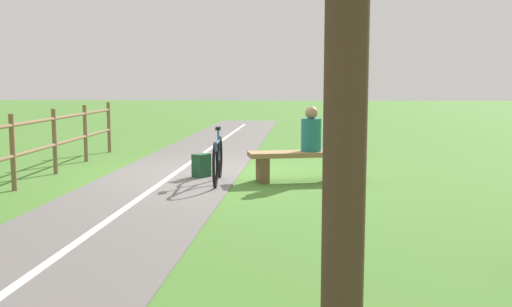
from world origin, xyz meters
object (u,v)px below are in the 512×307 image
object	(u,v)px
bench	(303,160)
backpack	(201,166)
tree_far_left	(337,107)
bicycle	(218,160)
person_seated	(311,132)

from	to	relation	value
bench	backpack	size ratio (longest dim) A/B	4.48
backpack	tree_far_left	size ratio (longest dim) A/B	0.12
bicycle	backpack	size ratio (longest dim) A/B	4.16
person_seated	bicycle	xyz separation A→B (m)	(1.52, 0.27, -0.43)
person_seated	backpack	world-z (taller)	person_seated
bench	backpack	bearing A→B (deg)	-19.44
person_seated	bicycle	size ratio (longest dim) A/B	0.43
tree_far_left	bicycle	bearing A→B (deg)	-78.29
person_seated	bicycle	distance (m)	1.60
backpack	person_seated	bearing A→B (deg)	173.29
bench	tree_far_left	world-z (taller)	tree_far_left
bench	bicycle	bearing A→B (deg)	-1.52
bicycle	backpack	distance (m)	0.61
person_seated	tree_far_left	distance (m)	6.40
bench	tree_far_left	distance (m)	6.44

